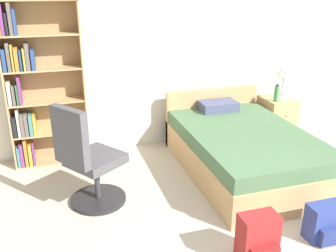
% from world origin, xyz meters
% --- Properties ---
extents(wall_back, '(9.00, 0.06, 2.60)m').
position_xyz_m(wall_back, '(0.00, 3.23, 1.30)').
color(wall_back, silver).
rests_on(wall_back, ground_plane).
extents(bookshelf, '(0.91, 0.27, 2.00)m').
position_xyz_m(bookshelf, '(-1.76, 3.01, 1.00)').
color(bookshelf, tan).
rests_on(bookshelf, ground_plane).
extents(bed, '(1.34, 2.08, 0.79)m').
position_xyz_m(bed, '(0.56, 2.09, 0.28)').
color(bed, tan).
rests_on(bed, ground_plane).
extents(office_chair, '(0.72, 0.70, 1.10)m').
position_xyz_m(office_chair, '(-1.29, 1.83, 0.49)').
color(office_chair, '#232326').
rests_on(office_chair, ground_plane).
extents(nightstand, '(0.43, 0.50, 0.62)m').
position_xyz_m(nightstand, '(1.52, 2.84, 0.31)').
color(nightstand, tan).
rests_on(nightstand, ground_plane).
extents(table_lamp, '(0.23, 0.23, 0.50)m').
position_xyz_m(table_lamp, '(1.53, 2.80, 1.00)').
color(table_lamp, '#B2B2B7').
rests_on(table_lamp, nightstand).
extents(water_bottle, '(0.07, 0.07, 0.24)m').
position_xyz_m(water_bottle, '(1.40, 2.73, 0.73)').
color(water_bottle, '#3F8C4C').
rests_on(water_bottle, nightstand).
extents(backpack_blue, '(0.36, 0.24, 0.34)m').
position_xyz_m(backpack_blue, '(0.66, 0.66, 0.16)').
color(backpack_blue, navy).
rests_on(backpack_blue, ground_plane).
extents(backpack_red, '(0.32, 0.25, 0.44)m').
position_xyz_m(backpack_red, '(-0.08, 0.57, 0.21)').
color(backpack_red, maroon).
rests_on(backpack_red, ground_plane).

